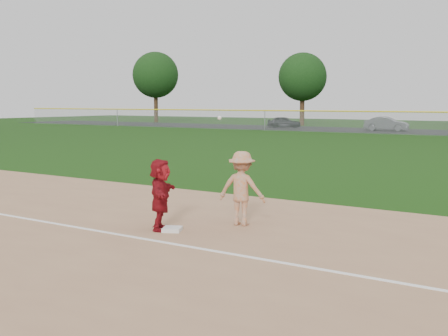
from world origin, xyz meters
The scene contains 9 objects.
ground centered at (0.00, 0.00, 0.00)m, with size 160.00×160.00×0.00m, color #153B0B.
foul_line centered at (0.00, -0.80, 0.03)m, with size 60.00×0.10×0.01m, color white.
first_base centered at (-0.43, 0.08, 0.06)m, with size 0.39×0.39×0.09m, color white.
base_runner centered at (-0.73, 0.06, 0.81)m, with size 1.47×0.47×1.58m, color maroon.
car_left centered at (-20.98, 46.20, 0.64)m, with size 1.49×3.70×1.26m, color black.
car_mid centered at (-9.54, 45.80, 0.70)m, with size 1.47×4.22×1.39m, color #4F5156.
first_base_play centered at (0.51, 1.45, 0.87)m, with size 1.20×1.27×2.52m.
tree_0 centered at (-44.00, 52.00, 6.59)m, with size 6.40×6.40×9.81m.
tree_1 centered at (-22.00, 53.00, 5.83)m, with size 5.80×5.80×8.75m.
Camera 1 is at (7.04, -9.40, 2.83)m, focal length 45.00 mm.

